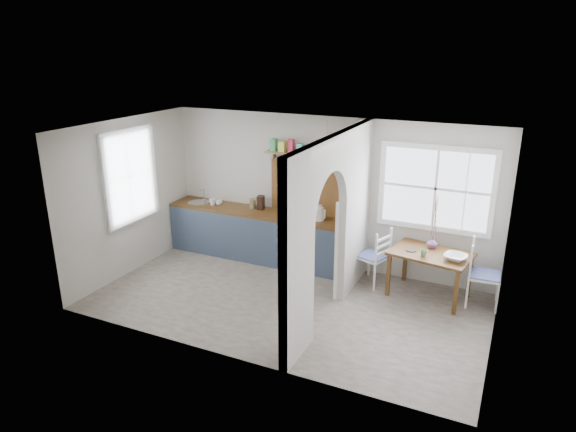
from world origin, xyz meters
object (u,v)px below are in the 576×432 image
at_px(chair_right, 485,274).
at_px(vase, 432,243).
at_px(chair_left, 372,256).
at_px(kettle, 319,213).
at_px(dining_table, 429,275).

xyz_separation_m(chair_right, vase, (-0.81, 0.13, 0.31)).
distance_m(chair_left, vase, 0.96).
bearing_deg(chair_right, chair_left, 85.79).
bearing_deg(kettle, dining_table, 17.68).
distance_m(chair_left, chair_right, 1.71).
bearing_deg(chair_right, kettle, 83.71).
height_order(chair_left, kettle, kettle).
bearing_deg(chair_left, vase, 116.07).
relative_size(dining_table, chair_right, 1.17).
xyz_separation_m(dining_table, chair_left, (-0.92, 0.09, 0.11)).
xyz_separation_m(dining_table, vase, (-0.02, 0.19, 0.45)).
distance_m(chair_right, vase, 0.88).
bearing_deg(dining_table, chair_right, 14.60).
height_order(chair_left, chair_right, chair_right).
xyz_separation_m(kettle, vase, (1.88, -0.01, -0.22)).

